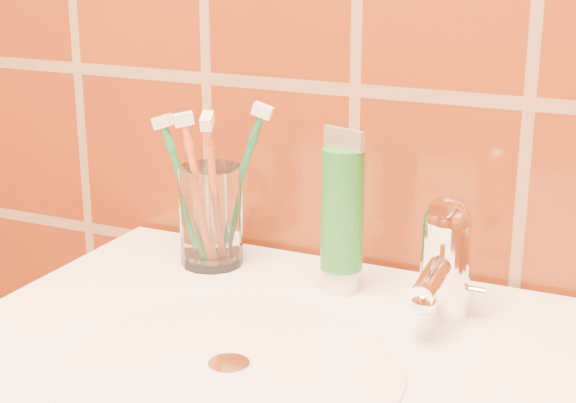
% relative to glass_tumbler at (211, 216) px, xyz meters
% --- Properties ---
extents(glass_tumbler, '(0.09, 0.09, 0.11)m').
position_rel_glass_tumbler_xyz_m(glass_tumbler, '(0.00, 0.00, 0.00)').
color(glass_tumbler, white).
rests_on(glass_tumbler, pedestal_sink).
extents(toothpaste_tube, '(0.05, 0.04, 0.17)m').
position_rel_glass_tumbler_xyz_m(toothpaste_tube, '(0.16, -0.01, 0.02)').
color(toothpaste_tube, white).
rests_on(toothpaste_tube, pedestal_sink).
extents(faucet, '(0.05, 0.11, 0.12)m').
position_rel_glass_tumbler_xyz_m(faucet, '(0.27, -0.03, 0.01)').
color(faucet, white).
rests_on(faucet, pedestal_sink).
extents(toothbrush_0, '(0.08, 0.08, 0.19)m').
position_rel_glass_tumbler_xyz_m(toothbrush_0, '(-0.01, -0.02, 0.03)').
color(toothbrush_0, orange).
rests_on(toothbrush_0, glass_tumbler).
extents(toothbrush_1, '(0.08, 0.08, 0.17)m').
position_rel_glass_tumbler_xyz_m(toothbrush_1, '(-0.03, -0.01, 0.03)').
color(toothbrush_1, '#217D3F').
rests_on(toothbrush_1, glass_tumbler).
extents(toothbrush_2, '(0.11, 0.10, 0.19)m').
position_rel_glass_tumbler_xyz_m(toothbrush_2, '(0.03, 0.01, 0.03)').
color(toothbrush_2, '#1C6C40').
rests_on(toothbrush_2, glass_tumbler).
extents(toothbrush_3, '(0.08, 0.14, 0.20)m').
position_rel_glass_tumbler_xyz_m(toothbrush_3, '(0.02, -0.02, 0.03)').
color(toothbrush_3, '#CE5224').
rests_on(toothbrush_3, glass_tumbler).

